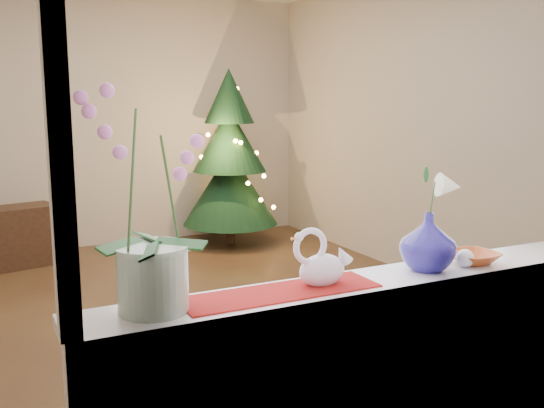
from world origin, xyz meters
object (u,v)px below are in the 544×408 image
(blue_vase, at_px, (428,237))
(orchid_pot, at_px, (150,201))
(side_table, at_px, (13,237))
(xmas_tree, at_px, (230,157))
(swan, at_px, (322,258))
(amber_dish, at_px, (473,258))
(paperweight, at_px, (465,258))

(blue_vase, bearing_deg, orchid_pot, 178.94)
(side_table, bearing_deg, xmas_tree, -13.11)
(swan, bearing_deg, xmas_tree, 60.58)
(orchid_pot, xyz_separation_m, blue_vase, (1.07, -0.02, -0.22))
(swan, bearing_deg, amber_dish, -12.43)
(orchid_pot, height_order, paperweight, orchid_pot)
(amber_dish, xyz_separation_m, side_table, (-1.47, 4.34, -0.65))
(paperweight, xyz_separation_m, side_table, (-1.40, 4.37, -0.67))
(paperweight, bearing_deg, side_table, 107.71)
(swan, bearing_deg, side_table, 89.25)
(xmas_tree, bearing_deg, amber_dish, -99.84)
(blue_vase, bearing_deg, amber_dish, -1.87)
(side_table, bearing_deg, paperweight, -85.05)
(blue_vase, height_order, side_table, blue_vase)
(xmas_tree, distance_m, side_table, 2.32)
(swan, xyz_separation_m, xmas_tree, (1.45, 4.31, -0.07))
(swan, relative_size, side_table, 0.31)
(blue_vase, relative_size, amber_dish, 1.59)
(blue_vase, relative_size, xmas_tree, 0.14)
(orchid_pot, xyz_separation_m, side_table, (-0.17, 4.32, -0.98))
(amber_dish, distance_m, xmas_tree, 4.39)
(swan, height_order, amber_dish, swan)
(orchid_pot, bearing_deg, blue_vase, -1.06)
(paperweight, xyz_separation_m, amber_dish, (0.07, 0.03, -0.02))
(swan, relative_size, amber_dish, 1.46)
(side_table, bearing_deg, amber_dish, -84.08)
(orchid_pot, relative_size, blue_vase, 2.70)
(amber_dish, bearing_deg, side_table, 108.67)
(paperweight, height_order, xmas_tree, xmas_tree)
(blue_vase, xyz_separation_m, amber_dish, (0.23, -0.01, -0.11))
(amber_dish, height_order, xmas_tree, xmas_tree)
(orchid_pot, xyz_separation_m, swan, (0.60, -0.01, -0.25))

